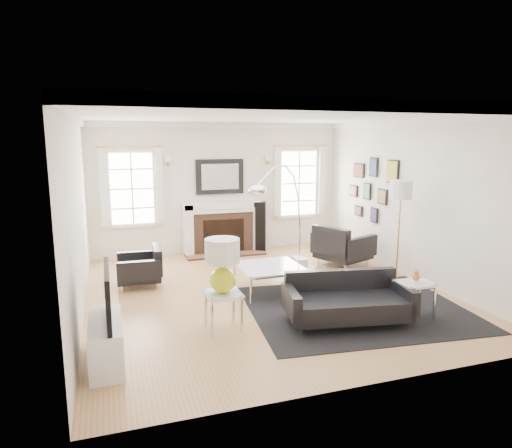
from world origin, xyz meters
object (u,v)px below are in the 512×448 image
object	(u,v)px
fireplace	(222,228)
gourd_lamp	(222,262)
arc_floor_lamp	(280,215)
sofa	(346,301)
armchair_right	(341,247)
coffee_table	(270,268)
armchair_left	(142,268)

from	to	relation	value
fireplace	gourd_lamp	xyz separation A→B (m)	(-1.01, -4.01, 0.37)
arc_floor_lamp	sofa	bearing A→B (deg)	-87.76
gourd_lamp	arc_floor_lamp	distance (m)	2.51
armchair_right	arc_floor_lamp	distance (m)	1.63
fireplace	armchair_right	world-z (taller)	fireplace
armchair_right	gourd_lamp	bearing A→B (deg)	-142.31
sofa	arc_floor_lamp	size ratio (longest dim) A/B	0.85
fireplace	coffee_table	distance (m)	2.82
armchair_left	fireplace	bearing A→B (deg)	43.96
arc_floor_lamp	gourd_lamp	bearing A→B (deg)	-128.38
armchair_left	armchair_right	xyz separation A→B (m)	(3.80, 0.06, 0.07)
armchair_left	arc_floor_lamp	world-z (taller)	arc_floor_lamp
coffee_table	sofa	bearing A→B (deg)	-68.91
gourd_lamp	fireplace	bearing A→B (deg)	75.91
armchair_left	arc_floor_lamp	bearing A→B (deg)	-6.30
armchair_left	arc_floor_lamp	size ratio (longest dim) A/B	0.40
gourd_lamp	arc_floor_lamp	size ratio (longest dim) A/B	0.34
armchair_left	coffee_table	distance (m)	2.18
armchair_right	coffee_table	distance (m)	2.18
coffee_table	fireplace	bearing A→B (deg)	91.35
fireplace	arc_floor_lamp	world-z (taller)	arc_floor_lamp
gourd_lamp	arc_floor_lamp	bearing A→B (deg)	51.62
sofa	coffee_table	bearing A→B (deg)	111.09
sofa	arc_floor_lamp	distance (m)	2.38
sofa	gourd_lamp	bearing A→B (deg)	170.49
armchair_right	coffee_table	bearing A→B (deg)	-149.96
armchair_left	armchair_right	distance (m)	3.80
fireplace	sofa	bearing A→B (deg)	-81.60
armchair_right	coffee_table	world-z (taller)	armchair_right
sofa	armchair_left	xyz separation A→B (m)	(-2.48, 2.50, 0.01)
coffee_table	gourd_lamp	size ratio (longest dim) A/B	1.41
sofa	arc_floor_lamp	world-z (taller)	arc_floor_lamp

